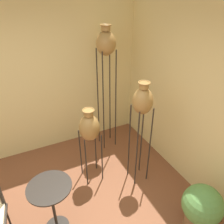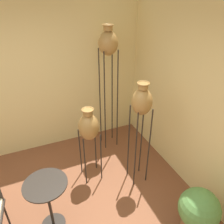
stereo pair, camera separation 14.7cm
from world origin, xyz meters
name	(u,v)px [view 1 (the left image)]	position (x,y,z in m)	size (l,w,h in m)	color
wall_back	(13,85)	(0.00, 2.22, 1.35)	(8.37, 0.06, 2.70)	beige
vase_stand_tall	(106,47)	(1.45, 1.76, 1.89)	(0.31, 0.31, 2.23)	#28231E
vase_stand_medium	(143,103)	(1.51, 0.73, 1.36)	(0.28, 0.28, 1.67)	#28231E
vase_stand_short	(90,128)	(0.86, 1.06, 0.95)	(0.30, 0.30, 1.26)	#28231E
side_table	(52,199)	(0.12, 0.43, 0.55)	(0.52, 0.52, 0.76)	#28231E
potted_plant	(202,208)	(1.74, -0.35, 0.37)	(0.49, 0.49, 0.68)	brown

